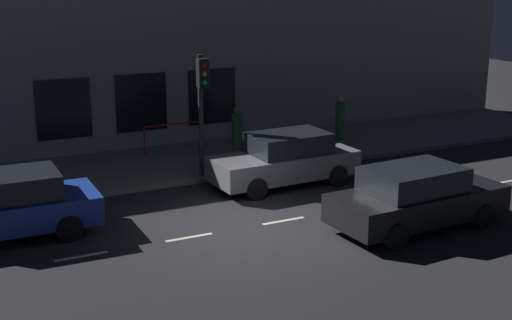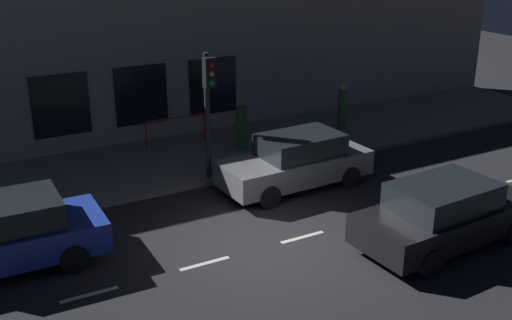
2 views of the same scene
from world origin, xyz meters
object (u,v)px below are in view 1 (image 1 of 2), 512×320
(traffic_light, at_px, (202,96))
(parked_car_1, at_px, (4,206))
(parked_car_0, at_px, (285,160))
(pedestrian_0, at_px, (237,132))
(pedestrian_1, at_px, (340,120))
(parked_car_2, at_px, (416,197))

(traffic_light, height_order, parked_car_1, traffic_light)
(traffic_light, height_order, parked_car_0, traffic_light)
(pedestrian_0, relative_size, pedestrian_1, 1.00)
(traffic_light, bearing_deg, parked_car_0, -126.84)
(traffic_light, xyz_separation_m, parked_car_2, (-6.11, -3.18, -1.82))
(traffic_light, xyz_separation_m, pedestrian_0, (1.94, -2.07, -1.71))
(traffic_light, bearing_deg, pedestrian_1, -71.88)
(parked_car_0, xyz_separation_m, parked_car_2, (-4.61, -1.18, 0.00))
(traffic_light, xyz_separation_m, parked_car_1, (-2.24, 6.05, -1.82))
(parked_car_1, relative_size, parked_car_2, 0.97)
(parked_car_1, height_order, pedestrian_0, pedestrian_0)
(parked_car_1, bearing_deg, pedestrian_0, -61.56)
(parked_car_0, xyz_separation_m, parked_car_1, (-0.74, 8.06, 0.00))
(pedestrian_0, bearing_deg, parked_car_2, -2.78)
(traffic_light, distance_m, pedestrian_1, 6.77)
(traffic_light, distance_m, parked_car_1, 6.71)
(parked_car_1, bearing_deg, traffic_light, -68.52)
(parked_car_0, xyz_separation_m, pedestrian_0, (3.44, -0.06, 0.11))
(parked_car_0, height_order, parked_car_2, same)
(pedestrian_1, bearing_deg, pedestrian_0, -48.49)
(parked_car_0, relative_size, pedestrian_0, 2.73)
(parked_car_2, distance_m, pedestrian_0, 8.13)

